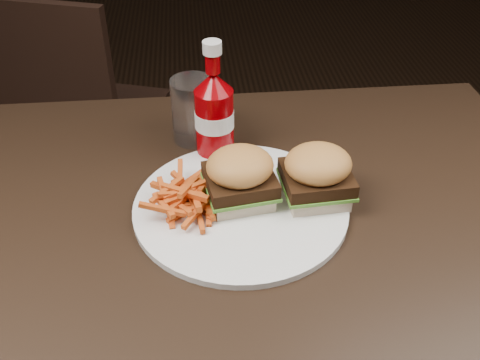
{
  "coord_description": "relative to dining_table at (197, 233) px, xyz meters",
  "views": [
    {
      "loc": [
        0.01,
        -0.64,
        1.31
      ],
      "look_at": [
        0.07,
        0.04,
        0.8
      ],
      "focal_mm": 42.0,
      "sensor_mm": 36.0,
      "label": 1
    }
  ],
  "objects": [
    {
      "name": "sandwich_half_a",
      "position": [
        0.07,
        0.04,
        0.04
      ],
      "size": [
        0.1,
        0.1,
        0.02
      ],
      "primitive_type": "cube",
      "rotation": [
        0.0,
        0.0,
        0.15
      ],
      "color": "beige",
      "rests_on": "plate"
    },
    {
      "name": "ketchup_bottle",
      "position": [
        0.04,
        0.18,
        0.08
      ],
      "size": [
        0.09,
        0.09,
        0.13
      ],
      "primitive_type": "cylinder",
      "rotation": [
        0.0,
        0.0,
        -0.39
      ],
      "color": "#7D0004",
      "rests_on": "dining_table"
    },
    {
      "name": "chair_far",
      "position": [
        -0.31,
        0.88,
        -0.3
      ],
      "size": [
        0.5,
        0.5,
        0.04
      ],
      "primitive_type": "cube",
      "rotation": [
        0.0,
        0.0,
        2.82
      ],
      "color": "black",
      "rests_on": "ground"
    },
    {
      "name": "sandwich_half_b",
      "position": [
        0.19,
        0.03,
        0.04
      ],
      "size": [
        0.1,
        0.09,
        0.02
      ],
      "primitive_type": "cube",
      "rotation": [
        0.0,
        0.0,
        0.07
      ],
      "color": "beige",
      "rests_on": "plate"
    },
    {
      "name": "fries_pile",
      "position": [
        -0.01,
        0.03,
        0.05
      ],
      "size": [
        0.14,
        0.14,
        0.05
      ],
      "primitive_type": null,
      "rotation": [
        0.0,
        0.0,
        -0.29
      ],
      "color": "#BC430F",
      "rests_on": "plate"
    },
    {
      "name": "plate",
      "position": [
        0.07,
        0.03,
        0.03
      ],
      "size": [
        0.33,
        0.33,
        0.01
      ],
      "primitive_type": "cylinder",
      "color": "white",
      "rests_on": "dining_table"
    },
    {
      "name": "dining_table",
      "position": [
        0.0,
        0.0,
        0.0
      ],
      "size": [
        1.2,
        0.8,
        0.04
      ],
      "primitive_type": "cube",
      "color": "black",
      "rests_on": "ground"
    },
    {
      "name": "tumbler",
      "position": [
        0.01,
        0.24,
        0.08
      ],
      "size": [
        0.09,
        0.09,
        0.12
      ],
      "primitive_type": "cylinder",
      "rotation": [
        0.0,
        0.0,
        0.2
      ],
      "color": "white",
      "rests_on": "dining_table"
    }
  ]
}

